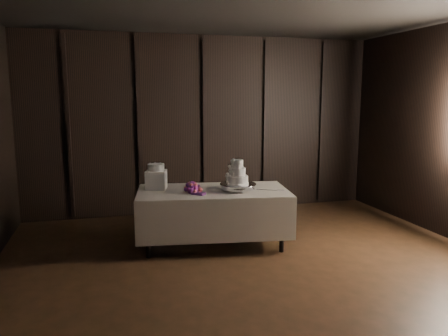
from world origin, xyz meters
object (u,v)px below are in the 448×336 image
display_table (213,215)px  bouquet (193,188)px  wedding_cake (237,175)px  small_cake (156,167)px  cake_stand (238,187)px  box_pedestal (156,180)px

display_table → bouquet: size_ratio=5.64×
display_table → wedding_cake: 0.64m
wedding_cake → display_table: bearing=158.4°
display_table → small_cake: bearing=167.8°
cake_stand → bouquet: bouquet is taller
box_pedestal → small_cake: (0.00, 0.00, 0.17)m
display_table → small_cake: (-0.72, 0.27, 0.64)m
bouquet → small_cake: size_ratio=1.69×
display_table → box_pedestal: (-0.72, 0.27, 0.47)m
box_pedestal → small_cake: 0.17m
wedding_cake → small_cake: wedding_cake is taller
bouquet → display_table: bearing=19.4°
small_cake → cake_stand: bearing=-20.3°
cake_stand → box_pedestal: box_pedestal is taller
cake_stand → box_pedestal: (-1.03, 0.38, 0.08)m
bouquet → box_pedestal: (-0.42, 0.37, 0.07)m
bouquet → small_cake: small_cake is taller
wedding_cake → box_pedestal: 1.08m
small_cake → wedding_cake: bearing=-21.4°
display_table → wedding_cake: wedding_cake is taller
wedding_cake → cake_stand: bearing=32.1°
cake_stand → bouquet: (-0.61, 0.01, 0.01)m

